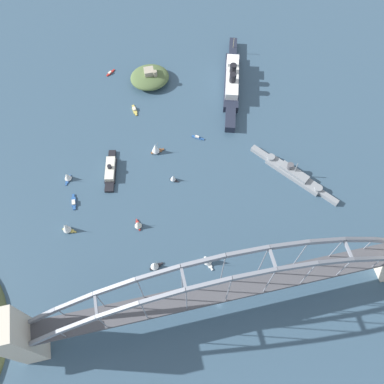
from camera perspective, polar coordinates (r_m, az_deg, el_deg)
name	(u,v)px	position (r m, az deg, el deg)	size (l,w,h in m)	color
ground_plane	(219,304)	(263.84, 3.92, -15.76)	(1400.00, 1400.00, 0.00)	#334C60
harbor_arch_bridge	(223,291)	(231.57, 4.43, -13.88)	(288.00, 18.33, 77.01)	beige
ocean_liner	(232,80)	(353.19, 5.73, 15.62)	(37.17, 100.97, 20.43)	#1E2333
naval_cruiser	(293,173)	(306.92, 14.22, 2.61)	(48.95, 62.87, 16.70)	gray
harbor_ferry_steamer	(110,170)	(305.82, -11.59, 3.09)	(12.85, 37.10, 7.93)	black
fort_island_mid_harbor	(150,77)	(357.23, -6.06, 16.03)	(33.25, 29.88, 14.22)	#4C6038
small_boat_0	(208,259)	(265.95, 2.27, -9.60)	(7.19, 10.57, 11.96)	silver
small_boat_1	(138,224)	(279.38, -7.75, -4.57)	(5.58, 9.17, 8.50)	#B2231E
small_boat_2	(110,73)	(372.33, -11.60, 16.38)	(8.22, 7.17, 1.84)	#B2231E
small_boat_3	(134,110)	(339.83, -8.23, 11.57)	(3.69, 11.72, 2.16)	gold
small_boat_4	(198,137)	(318.87, 0.81, 7.82)	(9.40, 6.80, 2.15)	#234C8C
small_boat_5	(74,202)	(300.33, -16.55, -1.40)	(3.07, 12.81, 2.43)	#234C8C
small_boat_6	(156,148)	(308.56, -5.23, 6.28)	(10.62, 6.64, 11.39)	brown
small_boat_7	(66,228)	(288.15, -17.58, -4.86)	(9.59, 7.40, 10.70)	gold
small_boat_8	(173,178)	(295.32, -2.73, 2.03)	(6.43, 5.62, 7.10)	black
small_boat_9	(67,176)	(309.09, -17.42, 2.14)	(6.74, 8.86, 8.34)	#234C8C
small_boat_10	(154,265)	(267.04, -5.39, -10.38)	(9.58, 6.54, 8.99)	black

